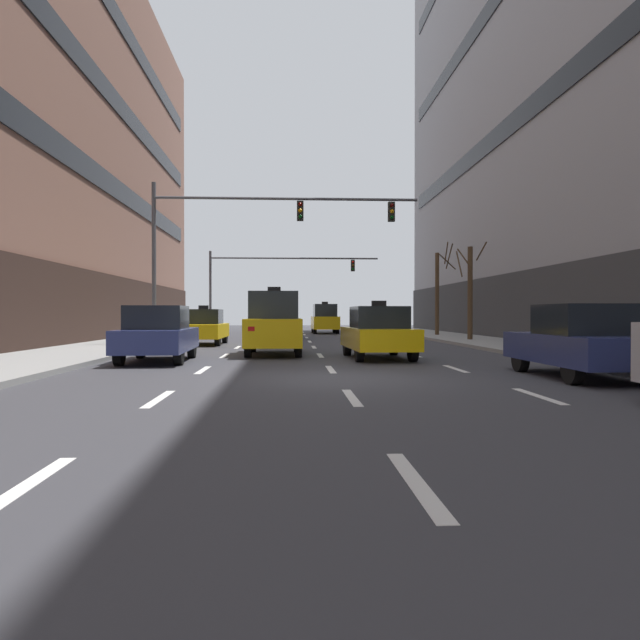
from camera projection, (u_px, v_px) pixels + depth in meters
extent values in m
plane|color=#38383D|center=(337.00, 378.00, 12.89)|extent=(120.00, 120.00, 0.00)
cube|color=silver|center=(22.00, 488.00, 4.73)|extent=(0.16, 2.00, 0.01)
cube|color=silver|center=(159.00, 399.00, 9.72)|extent=(0.16, 2.00, 0.01)
cube|color=silver|center=(203.00, 370.00, 14.72)|extent=(0.16, 2.00, 0.01)
cube|color=silver|center=(225.00, 356.00, 19.71)|extent=(0.16, 2.00, 0.01)
cube|color=silver|center=(238.00, 347.00, 24.70)|extent=(0.16, 2.00, 0.01)
cube|color=silver|center=(246.00, 342.00, 29.70)|extent=(0.16, 2.00, 0.01)
cube|color=silver|center=(252.00, 338.00, 34.69)|extent=(0.16, 2.00, 0.01)
cube|color=silver|center=(257.00, 335.00, 39.68)|extent=(0.16, 2.00, 0.01)
cube|color=silver|center=(261.00, 332.00, 44.67)|extent=(0.16, 2.00, 0.01)
cube|color=silver|center=(416.00, 482.00, 4.90)|extent=(0.16, 2.00, 0.01)
cube|color=silver|center=(352.00, 397.00, 9.89)|extent=(0.16, 2.00, 0.01)
cube|color=silver|center=(331.00, 369.00, 14.88)|extent=(0.16, 2.00, 0.01)
cube|color=silver|center=(320.00, 355.00, 19.88)|extent=(0.16, 2.00, 0.01)
cube|color=silver|center=(314.00, 347.00, 24.87)|extent=(0.16, 2.00, 0.01)
cube|color=silver|center=(310.00, 342.00, 29.86)|extent=(0.16, 2.00, 0.01)
cube|color=silver|center=(307.00, 338.00, 34.86)|extent=(0.16, 2.00, 0.01)
cube|color=silver|center=(304.00, 335.00, 39.85)|extent=(0.16, 2.00, 0.01)
cube|color=silver|center=(303.00, 332.00, 44.84)|extent=(0.16, 2.00, 0.01)
cube|color=silver|center=(538.00, 396.00, 10.06)|extent=(0.16, 2.00, 0.01)
cube|color=silver|center=(455.00, 369.00, 15.05)|extent=(0.16, 2.00, 0.01)
cube|color=silver|center=(414.00, 355.00, 20.04)|extent=(0.16, 2.00, 0.01)
cube|color=silver|center=(389.00, 347.00, 25.04)|extent=(0.16, 2.00, 0.01)
cube|color=silver|center=(372.00, 341.00, 30.03)|extent=(0.16, 2.00, 0.01)
cube|color=silver|center=(360.00, 337.00, 35.02)|extent=(0.16, 2.00, 0.01)
cube|color=silver|center=(351.00, 335.00, 40.02)|extent=(0.16, 2.00, 0.01)
cube|color=silver|center=(345.00, 332.00, 45.01)|extent=(0.16, 2.00, 0.01)
cylinder|color=black|center=(192.00, 337.00, 28.18)|extent=(0.22, 0.64, 0.64)
cylinder|color=black|center=(225.00, 336.00, 28.24)|extent=(0.22, 0.64, 0.64)
cylinder|color=black|center=(182.00, 339.00, 25.55)|extent=(0.22, 0.64, 0.64)
cylinder|color=black|center=(218.00, 339.00, 25.62)|extent=(0.22, 0.64, 0.64)
cube|color=yellow|center=(204.00, 331.00, 26.89)|extent=(1.83, 4.30, 0.62)
cube|color=black|center=(204.00, 317.00, 26.69)|extent=(1.57, 1.86, 0.66)
cube|color=white|center=(198.00, 327.00, 28.96)|extent=(0.20, 0.08, 0.14)
cube|color=red|center=(182.00, 330.00, 24.77)|extent=(0.20, 0.08, 0.14)
cube|color=white|center=(224.00, 327.00, 29.02)|extent=(0.20, 0.08, 0.14)
cube|color=red|center=(212.00, 330.00, 24.82)|extent=(0.20, 0.08, 0.14)
cube|color=black|center=(204.00, 307.00, 26.69)|extent=(0.43, 0.20, 0.18)
cylinder|color=black|center=(253.00, 343.00, 21.60)|extent=(0.22, 0.66, 0.66)
cylinder|color=black|center=(297.00, 343.00, 21.68)|extent=(0.22, 0.66, 0.66)
cylinder|color=black|center=(248.00, 347.00, 18.89)|extent=(0.22, 0.66, 0.66)
cylinder|color=black|center=(298.00, 347.00, 18.97)|extent=(0.22, 0.66, 0.66)
cube|color=yellow|center=(274.00, 332.00, 20.28)|extent=(1.86, 4.43, 0.90)
cube|color=black|center=(274.00, 305.00, 20.27)|extent=(1.62, 2.62, 0.90)
cube|color=white|center=(258.00, 326.00, 22.41)|extent=(0.20, 0.08, 0.14)
cube|color=red|center=(251.00, 329.00, 18.07)|extent=(0.20, 0.08, 0.14)
cube|color=white|center=(293.00, 326.00, 22.48)|extent=(0.20, 0.08, 0.14)
cube|color=red|center=(294.00, 329.00, 18.15)|extent=(0.20, 0.08, 0.14)
cube|color=black|center=(274.00, 290.00, 20.27)|extent=(0.44, 0.20, 0.18)
cylinder|color=black|center=(347.00, 346.00, 19.84)|extent=(0.24, 0.66, 0.65)
cylinder|color=black|center=(393.00, 346.00, 19.98)|extent=(0.24, 0.66, 0.65)
cylinder|color=black|center=(359.00, 351.00, 17.18)|extent=(0.24, 0.66, 0.65)
cylinder|color=black|center=(413.00, 351.00, 17.32)|extent=(0.24, 0.66, 0.65)
cube|color=yellow|center=(378.00, 338.00, 18.58)|extent=(1.97, 4.41, 0.63)
cube|color=black|center=(379.00, 317.00, 18.37)|extent=(1.65, 1.93, 0.67)
cube|color=white|center=(348.00, 332.00, 20.64)|extent=(0.20, 0.09, 0.14)
cube|color=red|center=(369.00, 337.00, 16.40)|extent=(0.20, 0.09, 0.14)
cube|color=white|center=(384.00, 332.00, 20.76)|extent=(0.20, 0.09, 0.14)
cube|color=red|center=(414.00, 337.00, 16.51)|extent=(0.20, 0.09, 0.14)
cube|color=black|center=(379.00, 304.00, 18.37)|extent=(0.44, 0.21, 0.18)
cylinder|color=black|center=(313.00, 328.00, 43.85)|extent=(0.22, 0.65, 0.65)
cylinder|color=black|center=(334.00, 328.00, 43.95)|extent=(0.22, 0.65, 0.65)
cylinder|color=black|center=(315.00, 329.00, 41.20)|extent=(0.22, 0.65, 0.65)
cylinder|color=black|center=(337.00, 329.00, 41.30)|extent=(0.22, 0.65, 0.65)
cube|color=yellow|center=(325.00, 323.00, 42.57)|extent=(1.86, 4.35, 0.89)
cube|color=black|center=(325.00, 310.00, 42.56)|extent=(1.60, 2.58, 0.89)
cube|color=white|center=(314.00, 320.00, 44.65)|extent=(0.20, 0.08, 0.14)
cube|color=red|center=(318.00, 321.00, 40.41)|extent=(0.20, 0.08, 0.14)
cube|color=white|center=(331.00, 320.00, 44.73)|extent=(0.20, 0.08, 0.14)
cube|color=red|center=(336.00, 321.00, 40.49)|extent=(0.20, 0.08, 0.14)
cube|color=black|center=(325.00, 303.00, 42.56)|extent=(0.44, 0.20, 0.18)
cylinder|color=black|center=(267.00, 332.00, 34.96)|extent=(0.25, 0.67, 0.66)
cylinder|color=black|center=(294.00, 332.00, 35.11)|extent=(0.25, 0.67, 0.66)
cylinder|color=black|center=(267.00, 333.00, 32.26)|extent=(0.25, 0.67, 0.66)
cylinder|color=black|center=(296.00, 333.00, 32.41)|extent=(0.25, 0.67, 0.66)
cube|color=black|center=(281.00, 327.00, 33.68)|extent=(2.02, 4.48, 0.64)
cube|color=black|center=(281.00, 315.00, 33.47)|extent=(1.68, 1.97, 0.68)
cube|color=white|center=(269.00, 324.00, 35.78)|extent=(0.20, 0.09, 0.14)
cube|color=red|center=(270.00, 326.00, 31.46)|extent=(0.20, 0.09, 0.14)
cube|color=white|center=(291.00, 324.00, 35.90)|extent=(0.20, 0.09, 0.14)
cube|color=red|center=(294.00, 326.00, 31.58)|extent=(0.20, 0.09, 0.14)
cylinder|color=black|center=(141.00, 348.00, 18.59)|extent=(0.24, 0.66, 0.65)
cylinder|color=black|center=(192.00, 348.00, 18.72)|extent=(0.24, 0.66, 0.65)
cylinder|color=black|center=(119.00, 354.00, 15.93)|extent=(0.24, 0.66, 0.65)
cylinder|color=black|center=(179.00, 353.00, 16.06)|extent=(0.24, 0.66, 0.65)
cube|color=navy|center=(158.00, 340.00, 17.32)|extent=(1.96, 4.41, 0.63)
cube|color=black|center=(157.00, 317.00, 17.12)|extent=(1.64, 1.93, 0.67)
cube|color=white|center=(151.00, 334.00, 19.40)|extent=(0.20, 0.09, 0.14)
cube|color=red|center=(117.00, 339.00, 15.14)|extent=(0.20, 0.09, 0.14)
cube|color=white|center=(190.00, 333.00, 19.51)|extent=(0.20, 0.09, 0.14)
cube|color=red|center=(168.00, 339.00, 15.24)|extent=(0.20, 0.09, 0.14)
cylinder|color=black|center=(520.00, 358.00, 14.29)|extent=(0.21, 0.64, 0.64)
cylinder|color=black|center=(583.00, 358.00, 14.38)|extent=(0.21, 0.64, 0.64)
cylinder|color=black|center=(573.00, 368.00, 11.66)|extent=(0.21, 0.64, 0.64)
cube|color=navy|center=(579.00, 349.00, 13.02)|extent=(1.80, 4.29, 0.62)
cube|color=black|center=(583.00, 319.00, 12.81)|extent=(1.56, 1.85, 0.66)
cube|color=white|center=(514.00, 340.00, 15.09)|extent=(0.20, 0.08, 0.14)
cube|color=red|center=(601.00, 349.00, 10.88)|extent=(0.20, 0.08, 0.14)
cube|color=white|center=(562.00, 339.00, 15.15)|extent=(0.20, 0.08, 0.14)
cylinder|color=#4C4C51|center=(154.00, 263.00, 25.11)|extent=(0.18, 0.18, 6.84)
cylinder|color=#4C4C51|center=(287.00, 199.00, 25.38)|extent=(11.29, 0.12, 0.12)
cube|color=black|center=(300.00, 211.00, 25.42)|extent=(0.28, 0.24, 0.84)
sphere|color=#4B0704|center=(300.00, 204.00, 25.27)|extent=(0.17, 0.17, 0.17)
sphere|color=orange|center=(300.00, 210.00, 25.28)|extent=(0.17, 0.17, 0.17)
sphere|color=#073E10|center=(300.00, 217.00, 25.28)|extent=(0.17, 0.17, 0.17)
cube|color=black|center=(391.00, 212.00, 25.63)|extent=(0.28, 0.24, 0.84)
sphere|color=#4B0704|center=(392.00, 205.00, 25.48)|extent=(0.17, 0.17, 0.17)
sphere|color=orange|center=(392.00, 211.00, 25.49)|extent=(0.17, 0.17, 0.17)
sphere|color=#073E10|center=(392.00, 217.00, 25.49)|extent=(0.17, 0.17, 0.17)
cylinder|color=#4C4C51|center=(210.00, 291.00, 43.18)|extent=(0.18, 0.18, 5.85)
cylinder|color=#4C4C51|center=(295.00, 258.00, 43.48)|extent=(12.29, 0.12, 0.12)
cube|color=black|center=(353.00, 266.00, 43.71)|extent=(0.28, 0.24, 0.84)
sphere|color=red|center=(353.00, 262.00, 43.57)|extent=(0.17, 0.17, 0.17)
sphere|color=#523505|center=(353.00, 265.00, 43.57)|extent=(0.17, 0.17, 0.17)
sphere|color=#073E10|center=(353.00, 269.00, 43.58)|extent=(0.17, 0.17, 0.17)
cylinder|color=#4C3823|center=(470.00, 293.00, 29.33)|extent=(0.25, 0.25, 4.58)
cylinder|color=#42301E|center=(465.00, 259.00, 29.03)|extent=(0.62, 0.78, 1.11)
cylinder|color=#42301E|center=(481.00, 251.00, 29.39)|extent=(0.18, 1.21, 0.82)
cylinder|color=#42301E|center=(459.00, 264.00, 29.30)|extent=(0.11, 1.14, 1.37)
cylinder|color=#4C3823|center=(437.00, 294.00, 35.85)|extent=(0.24, 0.24, 4.96)
cylinder|color=#42301E|center=(446.00, 253.00, 35.80)|extent=(0.18, 1.14, 1.25)
cylinder|color=#42301E|center=(449.00, 256.00, 35.85)|extent=(0.09, 1.52, 1.41)
cylinder|color=#42301E|center=(447.00, 262.00, 35.24)|extent=(1.29, 1.00, 0.86)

